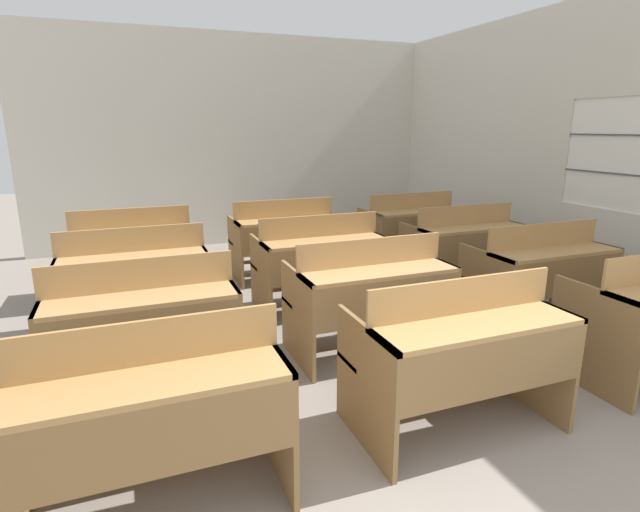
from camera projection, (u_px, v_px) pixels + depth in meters
wall_back at (239, 142)px, 7.58m from camera, size 6.11×0.06×3.11m
wall_right_with_window at (577, 147)px, 5.51m from camera, size 0.06×6.95×3.11m
bench_front_left at (152, 413)px, 2.30m from camera, size 1.22×0.72×0.94m
bench_front_center at (460, 352)px, 2.92m from camera, size 1.22×0.72×0.94m
bench_second_left at (144, 324)px, 3.34m from camera, size 1.22×0.72×0.94m
bench_second_center at (370, 294)px, 3.93m from camera, size 1.22×0.72×0.94m
bench_second_right at (541, 272)px, 4.52m from camera, size 1.22×0.72×0.94m
bench_third_left at (135, 278)px, 4.34m from camera, size 1.22×0.72×0.94m
bench_third_center at (320, 260)px, 4.93m from camera, size 1.22×0.72×0.94m
bench_third_right at (465, 245)px, 5.55m from camera, size 1.22×0.72×0.94m
bench_back_left at (133, 250)px, 5.34m from camera, size 1.22×0.72×0.94m
bench_back_center at (285, 237)px, 5.98m from camera, size 1.22×0.72×0.94m
bench_back_right at (411, 227)px, 6.56m from camera, size 1.22×0.72×0.94m
wastepaper_bin at (442, 235)px, 7.53m from camera, size 0.26×0.26×0.37m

